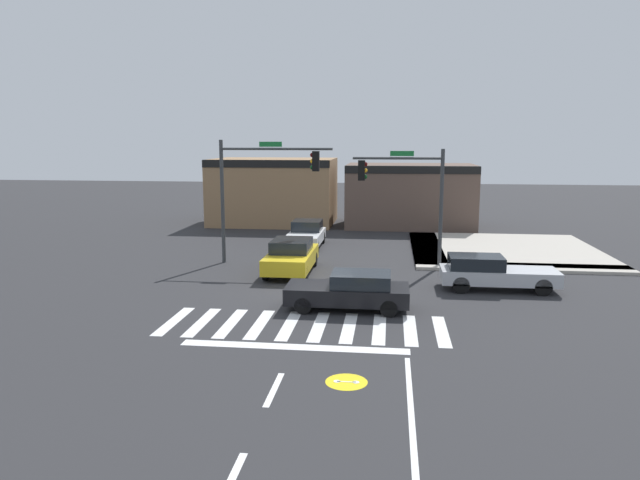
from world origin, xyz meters
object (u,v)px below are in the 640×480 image
object	(u,v)px
car_yellow	(291,256)
car_silver	(493,272)
traffic_signal_northwest	(262,178)
traffic_signal_northeast	(406,187)
car_black	(351,290)
car_white	(306,234)

from	to	relation	value
car_yellow	car_silver	bearing A→B (deg)	76.62
traffic_signal_northwest	car_yellow	distance (m)	4.26
traffic_signal_northeast	car_silver	xyz separation A→B (m)	(3.46, -3.96, -3.14)
car_black	car_yellow	world-z (taller)	car_yellow
car_silver	car_black	distance (m)	6.54
traffic_signal_northwest	car_white	distance (m)	6.12
car_silver	car_yellow	world-z (taller)	car_yellow
traffic_signal_northeast	car_black	xyz separation A→B (m)	(-2.09, -7.43, -3.16)
traffic_signal_northwest	traffic_signal_northeast	world-z (taller)	traffic_signal_northwest
car_silver	car_yellow	size ratio (longest dim) A/B	1.01
traffic_signal_northwest	car_black	xyz separation A→B (m)	(4.82, -7.40, -3.51)
car_silver	car_white	world-z (taller)	car_white
traffic_signal_northeast	car_yellow	bearing A→B (deg)	20.07
traffic_signal_northwest	car_silver	bearing A→B (deg)	-20.75
car_white	car_yellow	bearing A→B (deg)	2.47
car_silver	car_yellow	distance (m)	8.89
traffic_signal_northwest	car_white	world-z (taller)	traffic_signal_northwest
traffic_signal_northeast	car_silver	world-z (taller)	traffic_signal_northeast
car_yellow	car_black	bearing A→B (deg)	29.30
car_black	car_white	distance (m)	12.69
traffic_signal_northeast	car_white	xyz separation A→B (m)	(-5.48, 4.80, -3.14)
traffic_signal_northwest	car_white	bearing A→B (deg)	73.54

